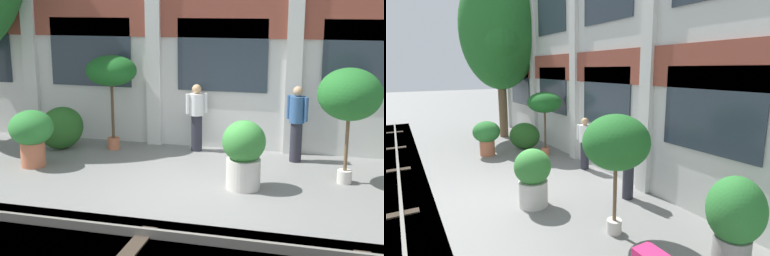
% 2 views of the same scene
% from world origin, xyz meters
% --- Properties ---
extents(ground_plane, '(80.00, 80.00, 0.00)m').
position_xyz_m(ground_plane, '(0.00, 0.00, 0.00)').
color(ground_plane, slate).
extents(apartment_facade, '(17.19, 0.64, 8.32)m').
position_xyz_m(apartment_facade, '(-0.00, 3.15, 4.14)').
color(apartment_facade, silver).
rests_on(apartment_facade, ground).
extents(broadleaf_tree, '(3.49, 3.32, 7.26)m').
position_xyz_m(broadleaf_tree, '(-6.28, 1.87, 4.59)').
color(broadleaf_tree, brown).
rests_on(broadleaf_tree, ground).
extents(potted_plant_low_pan, '(1.22, 1.22, 2.26)m').
position_xyz_m(potted_plant_low_pan, '(2.88, 1.00, 1.73)').
color(potted_plant_low_pan, beige).
rests_on(potted_plant_low_pan, ground).
extents(potted_plant_terracotta_small, '(1.19, 1.19, 2.26)m').
position_xyz_m(potted_plant_terracotta_small, '(-2.49, 2.15, 1.86)').
color(potted_plant_terracotta_small, '#B76647').
rests_on(potted_plant_terracotta_small, ground).
extents(potted_plant_ribbed_drum, '(0.95, 0.95, 1.23)m').
position_xyz_m(potted_plant_ribbed_drum, '(-3.60, 0.39, 0.75)').
color(potted_plant_ribbed_drum, '#B76647').
rests_on(potted_plant_ribbed_drum, ground).
extents(potted_plant_fluted_column, '(0.83, 0.83, 1.52)m').
position_xyz_m(potted_plant_fluted_column, '(4.68, 1.80, 0.87)').
color(potted_plant_fluted_column, gray).
rests_on(potted_plant_fluted_column, ground).
extents(potted_plant_stone_basin, '(0.82, 0.82, 1.32)m').
position_xyz_m(potted_plant_stone_basin, '(1.02, 0.17, 0.72)').
color(potted_plant_stone_basin, beige).
rests_on(potted_plant_stone_basin, ground).
extents(resident_by_doorway, '(0.48, 0.34, 1.69)m').
position_xyz_m(resident_by_doorway, '(1.83, 2.25, 0.91)').
color(resident_by_doorway, '#282833').
rests_on(resident_by_doorway, ground).
extents(resident_watching_tracks, '(0.46, 0.34, 1.60)m').
position_xyz_m(resident_watching_tracks, '(-0.52, 2.54, 0.85)').
color(resident_watching_tracks, '#282833').
rests_on(resident_watching_tracks, ground).
extents(topiary_hedge, '(1.19, 1.35, 1.02)m').
position_xyz_m(topiary_hedge, '(-3.70, 1.85, 0.51)').
color(topiary_hedge, '#286023').
rests_on(topiary_hedge, ground).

